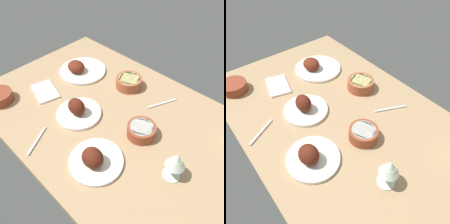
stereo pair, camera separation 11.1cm
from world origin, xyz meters
TOP-DOWN VIEW (x-y plane):
  - dining_table at (0.00, 0.00)cm, footprint 140.00×90.00cm
  - plate_center_main at (-38.38, 12.93)cm, footprint 27.60×27.60cm
  - plate_near_viewer at (14.00, -24.85)cm, footprint 22.50×22.50cm
  - plate_far_side at (-12.13, -11.37)cm, footprint 22.07×22.07cm
  - bowl_cream at (18.16, 0.34)cm, footprint 13.01×13.01cm
  - bowl_potatoes at (-8.55, 22.58)cm, footprint 14.33×14.33cm
  - wine_glass at (39.58, -7.83)cm, footprint 7.60×7.60cm
  - folded_napkin at (-38.38, -12.84)cm, footprint 19.41×15.20cm
  - fork_loose at (13.52, 23.46)cm, footprint 7.82×15.71cm
  - spoon_loose at (-12.97, -34.85)cm, footprint 8.42×14.71cm

SIDE VIEW (x-z plane):
  - dining_table at x=0.00cm, z-range 0.00..4.00cm
  - fork_loose at x=13.52cm, z-range 4.00..4.80cm
  - spoon_loose at x=-12.97cm, z-range 4.00..4.80cm
  - folded_napkin at x=-38.38cm, z-range 4.00..5.20cm
  - plate_center_main at x=-38.38cm, z-range 2.15..10.18cm
  - plate_near_viewer at x=14.00cm, z-range 1.99..11.71cm
  - plate_far_side at x=-12.13cm, z-range 1.87..11.84cm
  - bowl_cream at x=18.16cm, z-range 4.25..9.91cm
  - bowl_potatoes at x=-8.55cm, z-range 4.25..10.09cm
  - wine_glass at x=39.58cm, z-range 6.93..20.93cm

